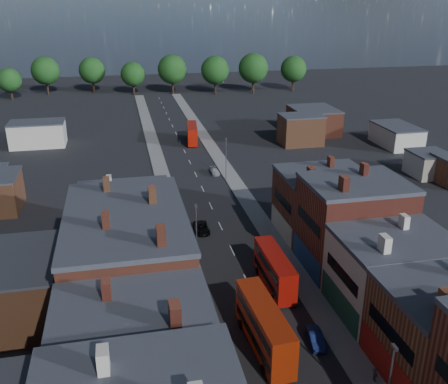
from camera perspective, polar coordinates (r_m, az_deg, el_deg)
name	(u,v)px	position (r m, az deg, el deg)	size (l,w,h in m)	color
pavement_west	(171,204)	(84.20, -6.13, -1.39)	(3.00, 200.00, 0.12)	gray
pavement_east	(246,198)	(86.30, 2.48, -0.69)	(3.00, 200.00, 0.12)	gray
lamp_post_1	(389,382)	(43.45, 18.38, -19.90)	(0.25, 0.70, 8.12)	slate
lamp_post_2	(196,229)	(64.32, -3.17, -4.28)	(0.25, 0.70, 8.12)	slate
lamp_post_3	(226,156)	(93.60, 0.23, 4.15)	(0.25, 0.70, 8.12)	slate
bus_0	(264,326)	(50.60, 4.62, -15.05)	(3.26, 11.22, 4.79)	#A32509
bus_1	(274,269)	(60.36, 5.78, -8.78)	(2.61, 10.02, 4.32)	#B4130A
bus_2	(192,133)	(119.14, -3.66, 6.73)	(3.42, 10.11, 4.28)	#9B1306
car_1	(315,338)	(53.01, 10.40, -16.10)	(1.32, 3.78, 1.25)	navy
car_2	(202,228)	(74.13, -2.58, -4.11)	(2.07, 4.49, 1.25)	black
car_3	(215,171)	(98.00, -1.07, 2.38)	(1.49, 3.67, 1.06)	silver
ped_1	(216,327)	(53.15, -0.97, -15.20)	(0.76, 0.42, 1.56)	#391717
ped_3	(375,374)	(49.80, 16.89, -19.27)	(0.90, 0.41, 1.54)	#59524C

